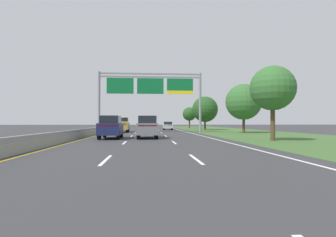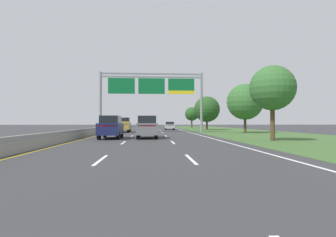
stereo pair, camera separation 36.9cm
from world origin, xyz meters
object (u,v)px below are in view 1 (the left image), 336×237
object	(u,v)px
pickup_truck_gold	(122,125)
car_navy_left_lane_suv	(111,127)
car_silver_right_lane_sedan	(168,126)
roadside_tree_far	(205,109)
overhead_sign_gantry	(150,89)
roadside_tree_mid	(244,102)
car_grey_centre_lane_suv	(147,127)
roadside_tree_near	(273,88)
roadside_tree_distant	(189,114)

from	to	relation	value
pickup_truck_gold	car_navy_left_lane_suv	xyz separation A→B (m)	(0.42, -15.39, 0.02)
car_silver_right_lane_sedan	car_navy_left_lane_suv	bearing A→B (deg)	166.35
pickup_truck_gold	roadside_tree_far	size ratio (longest dim) A/B	0.84
overhead_sign_gantry	roadside_tree_mid	xyz separation A→B (m)	(12.97, -2.56, -1.96)
overhead_sign_gantry	car_silver_right_lane_sedan	world-z (taller)	overhead_sign_gantry
pickup_truck_gold	car_grey_centre_lane_suv	xyz separation A→B (m)	(3.79, -15.11, 0.02)
car_silver_right_lane_sedan	roadside_tree_near	xyz separation A→B (m)	(6.17, -31.13, 3.47)
roadside_tree_mid	roadside_tree_near	bearing A→B (deg)	-101.92
pickup_truck_gold	car_silver_right_lane_sedan	xyz separation A→B (m)	(7.83, 11.66, -0.26)
car_navy_left_lane_suv	car_grey_centre_lane_suv	xyz separation A→B (m)	(3.36, 0.28, 0.00)
car_silver_right_lane_sedan	roadside_tree_mid	world-z (taller)	roadside_tree_mid
car_navy_left_lane_suv	roadside_tree_far	world-z (taller)	roadside_tree_far
roadside_tree_near	roadside_tree_far	xyz separation A→B (m)	(0.92, 29.64, -0.32)
roadside_tree_far	roadside_tree_distant	world-z (taller)	roadside_tree_far
car_grey_centre_lane_suv	roadside_tree_near	distance (m)	11.56
car_navy_left_lane_suv	roadside_tree_mid	xyz separation A→B (m)	(16.78, 11.11, 3.23)
overhead_sign_gantry	car_navy_left_lane_suv	xyz separation A→B (m)	(-3.82, -13.67, -5.19)
car_grey_centre_lane_suv	car_silver_right_lane_sedan	world-z (taller)	car_grey_centre_lane_suv
pickup_truck_gold	roadside_tree_near	size ratio (longest dim) A/B	0.88
car_grey_centre_lane_suv	roadside_tree_near	world-z (taller)	roadside_tree_near
pickup_truck_gold	roadside_tree_distant	distance (m)	29.15
car_silver_right_lane_sedan	roadside_tree_distant	bearing A→B (deg)	-23.78
roadside_tree_near	roadside_tree_far	bearing A→B (deg)	88.23
overhead_sign_gantry	car_grey_centre_lane_suv	xyz separation A→B (m)	(-0.45, -13.39, -5.19)
pickup_truck_gold	roadside_tree_distant	bearing A→B (deg)	-30.22
roadside_tree_near	overhead_sign_gantry	bearing A→B (deg)	118.80
car_silver_right_lane_sedan	pickup_truck_gold	bearing A→B (deg)	147.78
roadside_tree_mid	roadside_tree_far	bearing A→B (deg)	99.01
car_silver_right_lane_sedan	roadside_tree_distant	size ratio (longest dim) A/B	0.85
roadside_tree_near	car_silver_right_lane_sedan	bearing A→B (deg)	101.21
roadside_tree_far	overhead_sign_gantry	bearing A→B (deg)	-131.93
overhead_sign_gantry	pickup_truck_gold	xyz separation A→B (m)	(-4.24, 1.72, -5.22)
overhead_sign_gantry	car_silver_right_lane_sedan	distance (m)	14.89
roadside_tree_far	roadside_tree_distant	size ratio (longest dim) A/B	1.24
roadside_tree_near	roadside_tree_distant	distance (m)	44.77
car_navy_left_lane_suv	car_silver_right_lane_sedan	world-z (taller)	car_navy_left_lane_suv
car_navy_left_lane_suv	roadside_tree_distant	size ratio (longest dim) A/B	0.90
car_silver_right_lane_sedan	roadside_tree_mid	size ratio (longest dim) A/B	0.65
pickup_truck_gold	roadside_tree_distant	size ratio (longest dim) A/B	1.04
car_grey_centre_lane_suv	roadside_tree_mid	distance (m)	17.55
pickup_truck_gold	car_grey_centre_lane_suv	size ratio (longest dim) A/B	1.15
roadside_tree_mid	car_navy_left_lane_suv	bearing A→B (deg)	-146.51
car_grey_centre_lane_suv	roadside_tree_far	world-z (taller)	roadside_tree_far
car_navy_left_lane_suv	car_silver_right_lane_sedan	bearing A→B (deg)	-15.60
car_silver_right_lane_sedan	roadside_tree_near	size ratio (longest dim) A/B	0.73
car_grey_centre_lane_suv	roadside_tree_distant	distance (m)	41.81
overhead_sign_gantry	roadside_tree_near	distance (m)	20.36
pickup_truck_gold	car_silver_right_lane_sedan	world-z (taller)	pickup_truck_gold
pickup_truck_gold	overhead_sign_gantry	bearing A→B (deg)	-112.81
car_silver_right_lane_sedan	roadside_tree_distant	world-z (taller)	roadside_tree_distant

